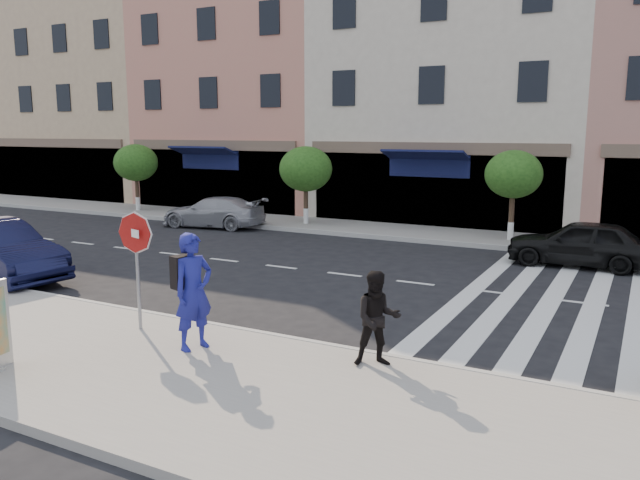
{
  "coord_description": "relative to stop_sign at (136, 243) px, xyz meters",
  "views": [
    {
      "loc": [
        7.1,
        -10.76,
        3.84
      ],
      "look_at": [
        0.62,
        1.43,
        1.4
      ],
      "focal_mm": 35.0,
      "sensor_mm": 36.0,
      "label": 1
    }
  ],
  "objects": [
    {
      "name": "walker",
      "position": [
        4.64,
        0.42,
        -0.88
      ],
      "size": [
        0.94,
        0.88,
        1.53
      ],
      "primitive_type": "imported",
      "rotation": [
        0.0,
        0.0,
        0.55
      ],
      "color": "black",
      "rests_on": "sidewalk_near"
    },
    {
      "name": "stop_sign",
      "position": [
        0.0,
        0.0,
        0.0
      ],
      "size": [
        0.75,
        0.3,
        2.23
      ],
      "rotation": [
        0.0,
        0.0,
        -0.35
      ],
      "color": "gray",
      "rests_on": "sidewalk_near"
    },
    {
      "name": "street_tree_c",
      "position": [
        4.18,
        13.22,
        0.57
      ],
      "size": [
        1.9,
        1.9,
        3.04
      ],
      "color": "#473323",
      "rests_on": "sidewalk_far"
    },
    {
      "name": "street_tree_wb",
      "position": [
        -3.82,
        13.22,
        0.52
      ],
      "size": [
        2.1,
        2.1,
        3.06
      ],
      "color": "#473323",
      "rests_on": "sidewalk_far"
    },
    {
      "name": "sidewalk_near",
      "position": [
        1.18,
        -1.33,
        -1.71
      ],
      "size": [
        60.0,
        4.5,
        0.15
      ],
      "primitive_type": "cube",
      "color": "gray",
      "rests_on": "ground"
    },
    {
      "name": "building_west_far",
      "position": [
        -20.82,
        19.42,
        4.21
      ],
      "size": [
        12.0,
        9.0,
        12.0
      ],
      "primitive_type": "cube",
      "color": "tan",
      "rests_on": "ground"
    },
    {
      "name": "building_west_mid",
      "position": [
        -9.82,
        19.42,
        5.21
      ],
      "size": [
        10.0,
        9.0,
        14.0
      ],
      "primitive_type": "cube",
      "color": "tan",
      "rests_on": "ground"
    },
    {
      "name": "car_far_left",
      "position": [
        -7.06,
        11.44,
        -1.18
      ],
      "size": [
        4.4,
        2.27,
        1.22
      ],
      "primitive_type": "imported",
      "rotation": [
        0.0,
        0.0,
        -1.43
      ],
      "color": "#9A9A9F",
      "rests_on": "ground"
    },
    {
      "name": "sidewalk_far",
      "position": [
        1.18,
        13.42,
        -1.71
      ],
      "size": [
        60.0,
        3.0,
        0.15
      ],
      "primitive_type": "cube",
      "color": "gray",
      "rests_on": "ground"
    },
    {
      "name": "building_centre",
      "position": [
        0.68,
        19.42,
        3.71
      ],
      "size": [
        11.0,
        9.0,
        11.0
      ],
      "primitive_type": "cube",
      "color": "beige",
      "rests_on": "ground"
    },
    {
      "name": "car_far_mid",
      "position": [
        6.65,
        10.5,
        -1.11
      ],
      "size": [
        4.0,
        1.65,
        1.36
      ],
      "primitive_type": "imported",
      "rotation": [
        0.0,
        0.0,
        -1.56
      ],
      "color": "black",
      "rests_on": "ground"
    },
    {
      "name": "photographer",
      "position": [
        1.59,
        -0.32,
        -0.64
      ],
      "size": [
        0.67,
        0.84,
        2.0
      ],
      "primitive_type": "imported",
      "rotation": [
        0.0,
        0.0,
        1.28
      ],
      "color": "navy",
      "rests_on": "sidewalk_near"
    },
    {
      "name": "street_tree_wa",
      "position": [
        -12.82,
        13.22,
        0.54
      ],
      "size": [
        2.0,
        2.0,
        3.05
      ],
      "color": "#473323",
      "rests_on": "sidewalk_far"
    },
    {
      "name": "ground",
      "position": [
        1.18,
        2.42,
        -1.79
      ],
      "size": [
        120.0,
        120.0,
        0.0
      ],
      "primitive_type": "plane",
      "color": "black",
      "rests_on": "ground"
    }
  ]
}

